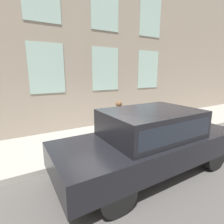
{
  "coord_description": "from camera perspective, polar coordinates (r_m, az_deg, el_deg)",
  "views": [
    {
      "loc": [
        -4.55,
        2.73,
        2.69
      ],
      "look_at": [
        0.75,
        -0.4,
        1.31
      ],
      "focal_mm": 28.0,
      "sensor_mm": 36.0,
      "label": 1
    }
  ],
  "objects": [
    {
      "name": "ground_plane",
      "position": [
        5.95,
        0.36,
        -14.22
      ],
      "size": [
        80.0,
        80.0,
        0.0
      ],
      "primitive_type": "plane",
      "color": "#514F4C"
    },
    {
      "name": "sidewalk",
      "position": [
        7.1,
        -5.82,
        -8.87
      ],
      "size": [
        2.94,
        60.0,
        0.18
      ],
      "color": "#9E9B93",
      "rests_on": "ground_plane"
    },
    {
      "name": "building_facade",
      "position": [
        8.18,
        -11.51,
        19.79
      ],
      "size": [
        0.33,
        40.0,
        7.47
      ],
      "color": "gray",
      "rests_on": "ground_plane"
    },
    {
      "name": "fire_hydrant",
      "position": [
        6.29,
        -2.32,
        -6.62
      ],
      "size": [
        0.36,
        0.47,
        0.84
      ],
      "color": "gray",
      "rests_on": "sidewalk"
    },
    {
      "name": "person",
      "position": [
        6.58,
        2.2,
        -1.47
      ],
      "size": [
        0.36,
        0.24,
        1.5
      ],
      "rotation": [
        0.0,
        0.0,
        -1.14
      ],
      "color": "#232328",
      "rests_on": "sidewalk"
    },
    {
      "name": "parked_car_charcoal_near",
      "position": [
        4.91,
        12.34,
        -8.08
      ],
      "size": [
        2.03,
        5.21,
        1.73
      ],
      "color": "black",
      "rests_on": "ground_plane"
    }
  ]
}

